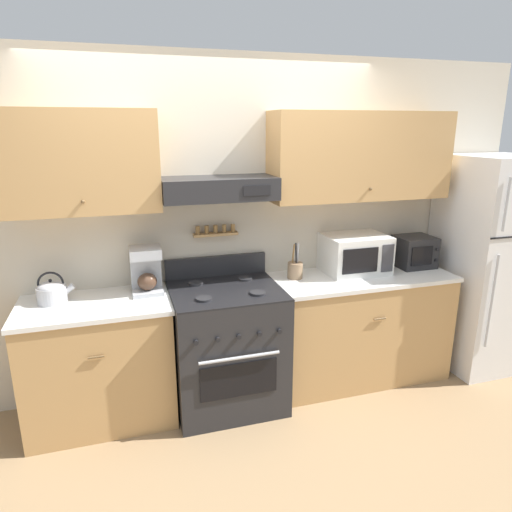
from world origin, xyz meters
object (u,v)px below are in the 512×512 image
stove_range (227,346)px  microwave (355,253)px  tea_kettle (52,291)px  utensil_crock (295,270)px  coffee_maker (146,270)px  refrigerator (487,263)px  toaster_oven (414,252)px

stove_range → microwave: (1.11, 0.16, 0.58)m
tea_kettle → utensil_crock: size_ratio=0.88×
tea_kettle → microwave: 2.27m
tea_kettle → coffee_maker: coffee_maker is taller
stove_range → microwave: bearing=8.3°
refrigerator → tea_kettle: bearing=177.4°
refrigerator → microwave: size_ratio=3.66×
coffee_maker → microwave: coffee_maker is taller
utensil_crock → tea_kettle: bearing=-180.0°
refrigerator → coffee_maker: refrigerator is taller
coffee_maker → utensil_crock: 1.13m
stove_range → coffee_maker: bearing=162.4°
stove_range → utensil_crock: utensil_crock is taller
toaster_oven → stove_range: bearing=-175.1°
utensil_crock → toaster_oven: (1.07, -0.00, 0.06)m
microwave → stove_range: bearing=-171.7°
utensil_crock → toaster_oven: bearing=-0.1°
microwave → utensil_crock: 0.53m
stove_range → tea_kettle: 1.28m
coffee_maker → toaster_oven: 2.20m
refrigerator → utensil_crock: bearing=174.7°
tea_kettle → toaster_oven: size_ratio=0.82×
microwave → refrigerator: bearing=-8.5°
stove_range → toaster_oven: 1.76m
stove_range → tea_kettle: size_ratio=4.32×
coffee_maker → toaster_oven: size_ratio=1.10×
refrigerator → coffee_maker: (-2.83, 0.19, 0.15)m
coffee_maker → utensil_crock: bearing=-1.4°
stove_range → tea_kettle: tea_kettle is taller
stove_range → utensil_crock: (0.59, 0.14, 0.50)m
refrigerator → stove_range: bearing=179.6°
refrigerator → tea_kettle: 3.46m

